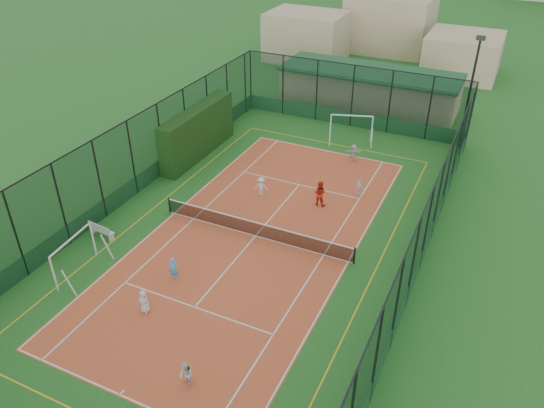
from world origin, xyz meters
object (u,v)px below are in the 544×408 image
(futsal_goal_far, at_px, (351,128))
(white_bench, at_px, (102,230))
(child_near_left, at_px, (144,302))
(coach, at_px, (320,193))
(floodlight_ne, at_px, (469,95))
(child_far_left, at_px, (261,186))
(child_far_back, at_px, (353,153))
(futsal_goal_near, at_px, (74,256))
(clubhouse, at_px, (369,88))
(child_near_mid, at_px, (174,269))
(child_far_right, at_px, (359,188))
(child_near_right, at_px, (186,375))

(futsal_goal_far, bearing_deg, white_bench, -133.78)
(child_near_left, height_order, coach, coach)
(floodlight_ne, xyz_separation_m, child_far_left, (-10.30, -12.42, -3.48))
(white_bench, relative_size, child_far_back, 1.29)
(futsal_goal_near, xyz_separation_m, coach, (8.91, 11.38, -0.20))
(clubhouse, distance_m, futsal_goal_near, 29.54)
(clubhouse, xyz_separation_m, futsal_goal_near, (-6.85, -28.73, -0.55))
(child_near_mid, relative_size, child_far_back, 1.02)
(floodlight_ne, relative_size, child_near_left, 6.74)
(futsal_goal_near, distance_m, futsal_goal_far, 22.39)
(child_near_left, bearing_deg, coach, 71.27)
(child_near_mid, bearing_deg, clubhouse, 63.08)
(child_near_left, relative_size, child_near_mid, 0.95)
(floodlight_ne, bearing_deg, child_far_right, -115.23)
(coach, bearing_deg, child_near_mid, 67.50)
(child_far_right, bearing_deg, child_near_right, 98.12)
(floodlight_ne, height_order, child_near_mid, floodlight_ne)
(white_bench, xyz_separation_m, child_far_back, (9.92, 14.90, 0.18))
(futsal_goal_near, distance_m, child_near_mid, 5.12)
(clubhouse, relative_size, futsal_goal_near, 4.76)
(child_near_mid, distance_m, child_far_back, 16.81)
(child_near_mid, bearing_deg, child_far_right, 40.59)
(clubhouse, height_order, child_near_mid, clubhouse)
(child_near_mid, distance_m, child_near_right, 6.73)
(futsal_goal_far, distance_m, child_near_left, 22.08)
(child_far_left, xyz_separation_m, coach, (3.76, 0.48, 0.18))
(child_near_right, height_order, child_far_right, child_near_right)
(floodlight_ne, height_order, futsal_goal_near, floodlight_ne)
(white_bench, bearing_deg, child_far_left, 58.81)
(child_far_left, bearing_deg, coach, 171.37)
(white_bench, xyz_separation_m, child_near_right, (9.97, -6.66, 0.17))
(futsal_goal_far, bearing_deg, child_near_mid, -116.51)
(futsal_goal_near, distance_m, child_far_left, 12.07)
(white_bench, distance_m, child_near_left, 7.06)
(child_near_mid, relative_size, child_far_left, 1.02)
(child_near_mid, height_order, child_far_right, child_near_mid)
(child_far_left, distance_m, coach, 3.79)
(child_near_mid, bearing_deg, child_far_left, 65.42)
(child_near_left, distance_m, child_near_mid, 2.53)
(child_near_right, distance_m, child_far_left, 15.06)
(futsal_goal_far, bearing_deg, child_far_right, -86.06)
(futsal_goal_near, height_order, futsal_goal_far, futsal_goal_far)
(child_near_right, relative_size, child_far_right, 1.05)
(child_near_left, relative_size, child_far_right, 1.03)
(futsal_goal_near, bearing_deg, futsal_goal_far, -25.29)
(floodlight_ne, relative_size, futsal_goal_far, 2.57)
(child_near_right, bearing_deg, clubhouse, 120.93)
(child_near_right, distance_m, coach, 15.03)
(futsal_goal_far, xyz_separation_m, child_near_mid, (-2.92, -19.37, -0.38))
(child_near_mid, height_order, child_far_left, child_near_mid)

